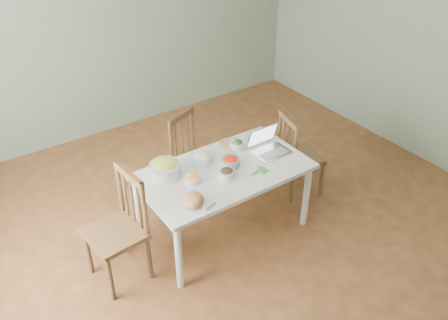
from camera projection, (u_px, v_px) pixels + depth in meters
floor at (238, 235)px, 4.37m from camera, size 5.00×5.00×0.00m
wall_back at (109, 21)px, 5.33m from camera, size 5.00×0.00×2.70m
wall_right at (439, 40)px, 4.81m from camera, size 0.00×5.00×2.70m
dining_table at (224, 201)px, 4.24m from camera, size 1.46×0.82×0.69m
chair_far at (197, 158)px, 4.63m from camera, size 0.50×0.49×0.89m
chair_left at (115, 231)px, 3.70m from camera, size 0.45×0.47×0.97m
chair_right at (301, 154)px, 4.70m from camera, size 0.46×0.47×0.89m
bread_boule at (193, 200)px, 3.62m from camera, size 0.20×0.20×0.11m
butter_stick at (209, 205)px, 3.63m from camera, size 0.11×0.05×0.03m
bowl_squash at (165, 168)px, 3.94m from camera, size 0.31×0.31×0.15m
bowl_carrot at (192, 178)px, 3.89m from camera, size 0.16×0.16×0.08m
bowl_onion at (202, 158)px, 4.12m from camera, size 0.19×0.19×0.10m
bowl_mushroom at (227, 174)px, 3.92m from camera, size 0.18×0.18×0.09m
bowl_redpep at (230, 162)px, 4.07m from camera, size 0.18×0.18×0.10m
bowl_broccoli at (237, 144)px, 4.32m from camera, size 0.17×0.17×0.08m
flatbread at (231, 144)px, 4.38m from camera, size 0.26×0.26×0.02m
basil_bunch at (259, 171)px, 4.02m from camera, size 0.19×0.19×0.02m
laptop at (272, 143)px, 4.21m from camera, size 0.32×0.29×0.22m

